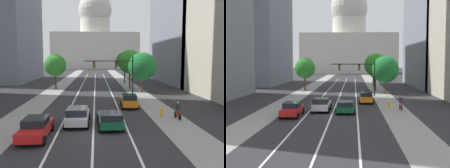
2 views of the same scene
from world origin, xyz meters
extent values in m
plane|color=#2B2B2D|center=(0.00, 40.00, 0.00)|extent=(400.00, 400.00, 0.00)
cube|color=gray|center=(-7.23, 35.00, 0.01)|extent=(3.38, 130.00, 0.01)
cube|color=gray|center=(7.23, 35.00, 0.01)|extent=(3.38, 130.00, 0.01)
cube|color=white|center=(-2.77, 25.00, 0.01)|extent=(0.16, 90.00, 0.01)
cube|color=white|center=(0.00, 25.00, 0.01)|extent=(0.16, 90.00, 0.01)
cube|color=white|center=(2.77, 25.00, 0.01)|extent=(0.16, 90.00, 0.01)
cube|color=gray|center=(-23.59, 46.13, 20.15)|extent=(15.38, 24.86, 40.30)
cube|color=beige|center=(0.00, 118.11, 9.42)|extent=(45.15, 23.83, 18.85)
cylinder|color=beige|center=(0.00, 118.11, 22.82)|extent=(16.19, 16.19, 7.95)
sphere|color=beige|center=(0.00, 118.11, 31.72)|extent=(17.92, 17.92, 17.92)
cube|color=orange|center=(4.15, 10.15, 0.65)|extent=(1.96, 4.53, 0.65)
cube|color=black|center=(4.14, 9.80, 1.25)|extent=(1.71, 2.34, 0.55)
cylinder|color=black|center=(3.36, 11.71, 0.32)|extent=(0.25, 0.65, 0.64)
cylinder|color=black|center=(5.10, 11.62, 0.32)|extent=(0.25, 0.65, 0.64)
cylinder|color=black|center=(3.21, 8.69, 0.32)|extent=(0.25, 0.65, 0.64)
cylinder|color=black|center=(4.95, 8.60, 0.32)|extent=(0.25, 0.65, 0.64)
cube|color=red|center=(-4.15, -0.78, 0.64)|extent=(1.79, 4.71, 0.63)
cube|color=black|center=(-4.15, -0.73, 1.23)|extent=(1.64, 2.18, 0.55)
cylinder|color=black|center=(-5.04, 0.82, 0.32)|extent=(0.22, 0.64, 0.64)
cylinder|color=black|center=(-3.26, 0.81, 0.32)|extent=(0.22, 0.64, 0.64)
cylinder|color=black|center=(-5.05, -2.38, 0.32)|extent=(0.22, 0.64, 0.64)
cylinder|color=black|center=(-3.27, -2.38, 0.32)|extent=(0.22, 0.64, 0.64)
cube|color=#14512D|center=(1.38, 1.89, 0.61)|extent=(2.04, 4.65, 0.59)
cube|color=black|center=(1.42, 0.89, 1.16)|extent=(1.81, 2.29, 0.52)
cylinder|color=black|center=(0.39, 3.42, 0.32)|extent=(0.24, 0.65, 0.64)
cylinder|color=black|center=(2.28, 3.48, 0.32)|extent=(0.24, 0.65, 0.64)
cylinder|color=black|center=(0.49, 0.30, 0.32)|extent=(0.24, 0.65, 0.64)
cylinder|color=black|center=(2.38, 0.36, 0.32)|extent=(0.24, 0.65, 0.64)
cube|color=#B2B5BA|center=(-1.38, 2.78, 0.65)|extent=(1.90, 4.41, 0.67)
cube|color=black|center=(-1.39, 2.24, 1.29)|extent=(1.73, 2.38, 0.60)
cylinder|color=black|center=(-2.31, 4.28, 0.32)|extent=(0.22, 0.64, 0.64)
cylinder|color=black|center=(-0.44, 4.27, 0.32)|extent=(0.22, 0.64, 0.64)
cylinder|color=black|center=(-2.33, 1.29, 0.32)|extent=(0.22, 0.64, 0.64)
cylinder|color=black|center=(-0.46, 1.27, 0.32)|extent=(0.22, 0.64, 0.64)
cylinder|color=black|center=(5.84, 18.64, 3.02)|extent=(0.20, 0.20, 6.04)
cylinder|color=black|center=(2.17, 18.64, 5.35)|extent=(7.34, 0.14, 0.14)
cube|color=black|center=(3.27, 18.64, 4.80)|extent=(0.32, 0.28, 0.96)
sphere|color=red|center=(3.27, 18.49, 5.10)|extent=(0.20, 0.20, 0.20)
sphere|color=orange|center=(3.27, 18.49, 4.80)|extent=(0.20, 0.20, 0.20)
sphere|color=green|center=(3.27, 18.49, 4.50)|extent=(0.20, 0.20, 0.20)
cube|color=black|center=(-0.03, 18.64, 4.80)|extent=(0.32, 0.28, 0.96)
sphere|color=red|center=(-0.03, 18.49, 5.10)|extent=(0.20, 0.20, 0.20)
sphere|color=orange|center=(-0.03, 18.49, 4.80)|extent=(0.20, 0.20, 0.20)
sphere|color=green|center=(-0.03, 18.49, 4.50)|extent=(0.20, 0.20, 0.20)
cylinder|color=yellow|center=(6.70, 5.02, 0.35)|extent=(0.26, 0.26, 0.70)
sphere|color=yellow|center=(6.70, 5.02, 0.78)|extent=(0.26, 0.26, 0.26)
cylinder|color=yellow|center=(6.70, 4.86, 0.39)|extent=(0.10, 0.12, 0.10)
cylinder|color=black|center=(8.02, 3.45, 0.33)|extent=(0.08, 0.66, 0.66)
cylinder|color=black|center=(7.97, 4.49, 0.33)|extent=(0.08, 0.66, 0.66)
cube|color=#A51919|center=(7.99, 3.97, 0.55)|extent=(0.11, 1.00, 0.36)
cube|color=#262833|center=(8.00, 3.92, 1.18)|extent=(0.37, 0.30, 0.64)
sphere|color=tan|center=(7.99, 3.99, 1.61)|extent=(0.22, 0.22, 0.22)
cylinder|color=#51381E|center=(6.90, 38.42, 1.90)|extent=(0.32, 0.32, 3.80)
sphere|color=#316532|center=(6.90, 38.42, 5.20)|extent=(4.01, 4.01, 4.01)
cylinder|color=#51381E|center=(8.00, 22.24, 1.35)|extent=(0.32, 0.32, 2.70)
sphere|color=#1C6D2E|center=(8.00, 22.24, 4.38)|extent=(4.79, 4.79, 4.79)
cylinder|color=#51381E|center=(6.65, 27.71, 1.77)|extent=(0.32, 0.32, 3.55)
sphere|color=#2F8925|center=(6.65, 27.71, 5.13)|extent=(4.50, 4.50, 4.50)
cylinder|color=#51381E|center=(-7.26, 27.44, 1.54)|extent=(0.32, 0.32, 3.08)
sphere|color=#318B2C|center=(-7.26, 27.44, 4.50)|extent=(4.06, 4.06, 4.06)
camera|label=1|loc=(0.25, -18.58, 5.83)|focal=39.46mm
camera|label=2|loc=(2.36, -32.57, 5.82)|focal=49.03mm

